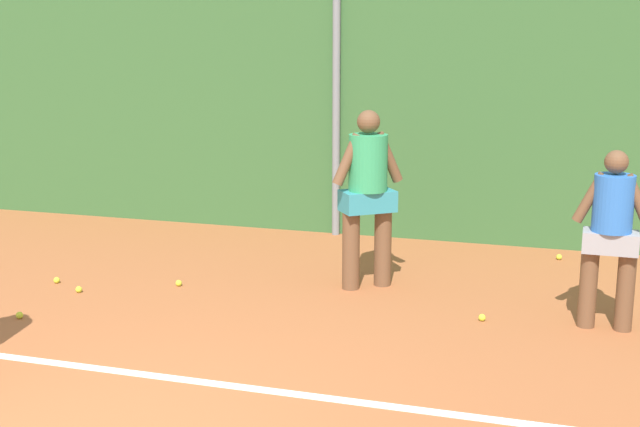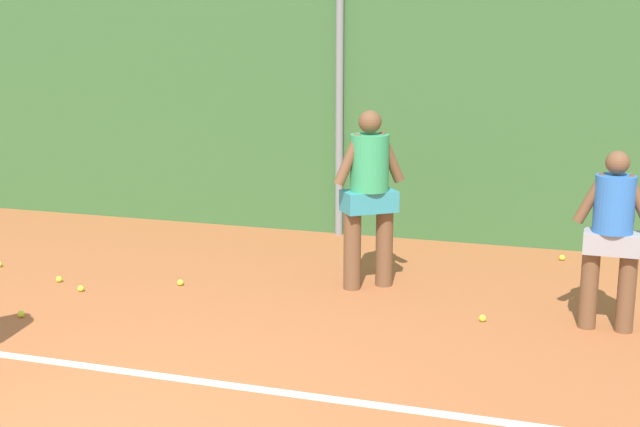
{
  "view_description": "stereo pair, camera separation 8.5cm",
  "coord_description": "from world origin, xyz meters",
  "views": [
    {
      "loc": [
        2.88,
        -4.08,
        2.67
      ],
      "look_at": [
        0.8,
        2.85,
        1.06
      ],
      "focal_mm": 47.03,
      "sensor_mm": 36.0,
      "label": 1
    },
    {
      "loc": [
        2.96,
        -4.06,
        2.67
      ],
      "look_at": [
        0.8,
        2.85,
        1.06
      ],
      "focal_mm": 47.03,
      "sensor_mm": 36.0,
      "label": 2
    }
  ],
  "objects": [
    {
      "name": "hedge_fence_backdrop",
      "position": [
        0.0,
        6.41,
        1.69
      ],
      "size": [
        19.96,
        0.25,
        3.37
      ],
      "primitive_type": "cube",
      "color": "#386633",
      "rests_on": "ground_plane"
    },
    {
      "name": "tennis_ball_6",
      "position": [
        -0.98,
        3.58,
        0.03
      ],
      "size": [
        0.07,
        0.07,
        0.07
      ],
      "primitive_type": "sphere",
      "color": "#CCDB33",
      "rests_on": "ground_plane"
    },
    {
      "name": "court_baseline_paint",
      "position": [
        0.0,
        1.41,
        0.0
      ],
      "size": [
        14.58,
        0.1,
        0.01
      ],
      "primitive_type": "cube",
      "color": "white",
      "rests_on": "ground_plane"
    },
    {
      "name": "tennis_ball_10",
      "position": [
        -1.96,
        2.24,
        0.03
      ],
      "size": [
        0.07,
        0.07,
        0.07
      ],
      "primitive_type": "sphere",
      "color": "#CCDB33",
      "rests_on": "ground_plane"
    },
    {
      "name": "tennis_ball_0",
      "position": [
        2.2,
        3.42,
        0.03
      ],
      "size": [
        0.07,
        0.07,
        0.07
      ],
      "primitive_type": "sphere",
      "color": "#CCDB33",
      "rests_on": "ground_plane"
    },
    {
      "name": "player_backcourt_far",
      "position": [
        0.92,
        4.14,
        1.04
      ],
      "size": [
        0.65,
        0.58,
        1.86
      ],
      "rotation": [
        0.0,
        0.0,
        3.79
      ],
      "color": "brown",
      "rests_on": "ground_plane"
    },
    {
      "name": "fence_post_center",
      "position": [
        0.0,
        6.24,
        1.84
      ],
      "size": [
        0.1,
        0.1,
        3.68
      ],
      "primitive_type": "cylinder",
      "color": "gray",
      "rests_on": "ground_plane"
    },
    {
      "name": "tennis_ball_8",
      "position": [
        -1.87,
        3.09,
        0.03
      ],
      "size": [
        0.07,
        0.07,
        0.07
      ],
      "primitive_type": "sphere",
      "color": "#CCDB33",
      "rests_on": "ground_plane"
    },
    {
      "name": "tennis_ball_1",
      "position": [
        2.85,
        5.8,
        0.03
      ],
      "size": [
        0.07,
        0.07,
        0.07
      ],
      "primitive_type": "sphere",
      "color": "#CCDB33",
      "rests_on": "ground_plane"
    },
    {
      "name": "ground_plane",
      "position": [
        0.0,
        1.89,
        0.0
      ],
      "size": [
        30.7,
        30.7,
        0.0
      ],
      "primitive_type": "plane",
      "color": "#A85B33"
    },
    {
      "name": "tennis_ball_3",
      "position": [
        -2.27,
        3.31,
        0.03
      ],
      "size": [
        0.07,
        0.07,
        0.07
      ],
      "primitive_type": "sphere",
      "color": "#CCDB33",
      "rests_on": "ground_plane"
    },
    {
      "name": "player_midcourt",
      "position": [
        3.28,
        3.55,
        0.92
      ],
      "size": [
        0.68,
        0.35,
        1.63
      ],
      "rotation": [
        0.0,
        0.0,
        3.11
      ],
      "color": "brown",
      "rests_on": "ground_plane"
    }
  ]
}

